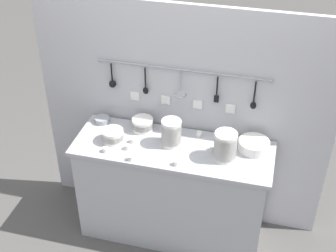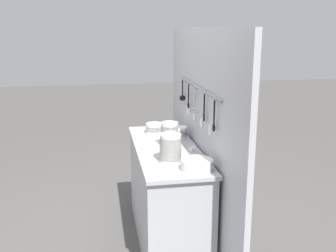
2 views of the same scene
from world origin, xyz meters
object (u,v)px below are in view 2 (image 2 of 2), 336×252
object	(u,v)px
bowl_stack_nested_right	(178,132)
cup_front_right	(192,149)
cup_centre	(149,136)
plate_stack	(197,165)
cup_edge_far	(177,155)
bowl_stack_tall_left	(170,134)
cup_back_left	(145,149)
cup_front_left	(159,135)
steel_mixing_bowl	(173,126)
cup_beside_plates	(140,132)
cup_back_right	(137,138)
bowl_stack_wide_centre	(154,128)
bowl_stack_short_front	(170,148)

from	to	relation	value
bowl_stack_nested_right	cup_front_right	size ratio (longest dim) A/B	3.98
cup_front_right	cup_centre	bearing A→B (deg)	-148.51
plate_stack	cup_edge_far	distance (m)	0.30
bowl_stack_tall_left	cup_front_right	bearing A→B (deg)	40.24
bowl_stack_nested_right	cup_back_left	distance (m)	0.50
cup_edge_far	cup_front_left	xyz separation A→B (m)	(-0.59, -0.05, 0.00)
steel_mixing_bowl	cup_beside_plates	xyz separation A→B (m)	(0.16, -0.35, -0.00)
cup_centre	cup_front_left	distance (m)	0.09
cup_edge_far	cup_beside_plates	xyz separation A→B (m)	(-0.75, -0.21, 0.00)
plate_stack	bowl_stack_nested_right	bearing A→B (deg)	177.38
cup_centre	steel_mixing_bowl	bearing A→B (deg)	137.18
cup_centre	cup_front_left	xyz separation A→B (m)	(0.01, 0.09, 0.00)
cup_front_left	cup_front_right	bearing A→B (deg)	23.53
bowl_stack_nested_right	cup_front_left	size ratio (longest dim) A/B	3.98
steel_mixing_bowl	cup_front_left	distance (m)	0.37
plate_stack	cup_back_right	world-z (taller)	plate_stack
cup_front_left	cup_back_right	size ratio (longest dim) A/B	1.00
bowl_stack_wide_centre	steel_mixing_bowl	world-z (taller)	bowl_stack_wide_centre
bowl_stack_nested_right	cup_beside_plates	xyz separation A→B (m)	(-0.18, -0.33, -0.03)
cup_front_left	bowl_stack_wide_centre	bearing A→B (deg)	-171.45
bowl_stack_wide_centre	plate_stack	size ratio (longest dim) A/B	0.70
bowl_stack_wide_centre	cup_front_right	distance (m)	0.65
plate_stack	cup_centre	distance (m)	0.92
cup_centre	cup_back_right	bearing A→B (deg)	-61.64
cup_back_right	cup_front_right	bearing A→B (deg)	44.60
bowl_stack_short_front	steel_mixing_bowl	distance (m)	1.03
cup_front_left	cup_beside_plates	world-z (taller)	same
bowl_stack_tall_left	bowl_stack_short_front	size ratio (longest dim) A/B	0.95
bowl_stack_nested_right	cup_front_right	bearing A→B (deg)	3.29
cup_beside_plates	cup_front_right	bearing A→B (deg)	30.13
bowl_stack_nested_right	cup_back_left	size ratio (longest dim) A/B	3.98
bowl_stack_nested_right	cup_front_left	xyz separation A→B (m)	(-0.02, -0.18, -0.03)
bowl_stack_tall_left	cup_edge_far	world-z (taller)	bowl_stack_tall_left
bowl_stack_wide_centre	cup_front_left	size ratio (longest dim) A/B	3.90
cup_edge_far	cup_centre	bearing A→B (deg)	-166.82
cup_centre	bowl_stack_tall_left	bearing A→B (deg)	25.16
cup_beside_plates	cup_back_left	bearing A→B (deg)	-1.93
plate_stack	cup_front_left	xyz separation A→B (m)	(-0.88, -0.14, -0.02)
cup_back_left	bowl_stack_wide_centre	bearing A→B (deg)	163.54
cup_front_left	cup_back_right	world-z (taller)	same
cup_edge_far	cup_front_left	size ratio (longest dim) A/B	1.00
cup_beside_plates	plate_stack	bearing A→B (deg)	15.91
cup_front_right	cup_back_left	world-z (taller)	same
cup_edge_far	cup_back_left	world-z (taller)	same
cup_front_right	cup_front_left	world-z (taller)	same
cup_beside_plates	bowl_stack_short_front	bearing A→B (deg)	9.33
bowl_stack_nested_right	cup_centre	distance (m)	0.27
bowl_stack_tall_left	cup_beside_plates	xyz separation A→B (m)	(-0.44, -0.21, -0.09)
steel_mixing_bowl	cup_beside_plates	distance (m)	0.39
cup_back_right	cup_back_left	world-z (taller)	same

